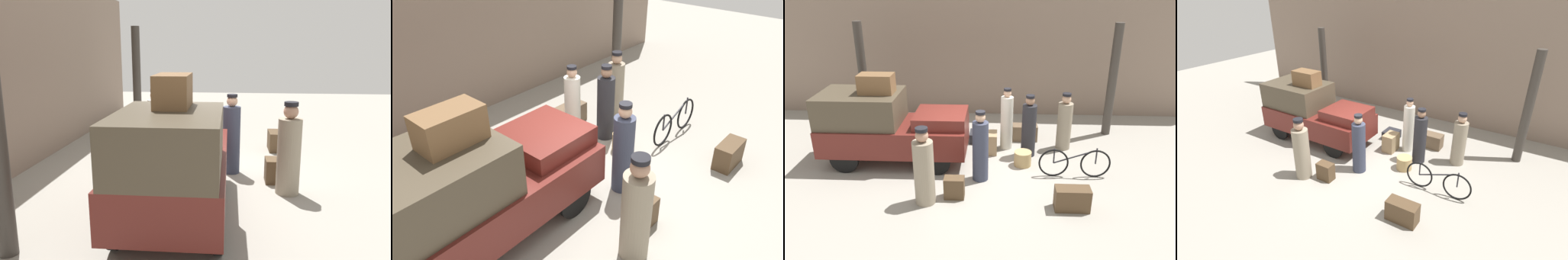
# 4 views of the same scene
# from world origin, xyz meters

# --- Properties ---
(ground_plane) EXTENTS (30.00, 30.00, 0.00)m
(ground_plane) POSITION_xyz_m (0.00, 0.00, 0.00)
(ground_plane) COLOR gray
(station_building_facade) EXTENTS (16.00, 0.15, 4.50)m
(station_building_facade) POSITION_xyz_m (0.00, 4.08, 2.25)
(station_building_facade) COLOR gray
(station_building_facade) RESTS_ON ground
(canopy_pillar_right) EXTENTS (0.26, 0.26, 3.33)m
(canopy_pillar_right) POSITION_xyz_m (3.97, 2.39, 1.67)
(canopy_pillar_right) COLOR #38332D
(canopy_pillar_right) RESTS_ON ground
(truck) EXTENTS (3.68, 1.57, 1.86)m
(truck) POSITION_xyz_m (-2.17, 0.30, 0.98)
(truck) COLOR black
(truck) RESTS_ON ground
(bicycle) EXTENTS (1.72, 0.04, 0.77)m
(bicycle) POSITION_xyz_m (2.50, -0.37, 0.37)
(bicycle) COLOR black
(bicycle) RESTS_ON ground
(wicker_basket) EXTENTS (0.44, 0.44, 0.38)m
(wicker_basket) POSITION_xyz_m (1.29, 0.17, 0.19)
(wicker_basket) COLOR tan
(wicker_basket) RESTS_ON ground
(conductor_in_dark_uniform) EXTENTS (0.40, 0.40, 1.61)m
(conductor_in_dark_uniform) POSITION_xyz_m (2.48, 1.27, 0.73)
(conductor_in_dark_uniform) COLOR gray
(conductor_in_dark_uniform) RESTS_ON ground
(porter_with_bicycle) EXTENTS (0.34, 0.34, 1.74)m
(porter_with_bicycle) POSITION_xyz_m (0.89, 1.22, 0.81)
(porter_with_bicycle) COLOR silver
(porter_with_bicycle) RESTS_ON ground
(porter_standing_middle) EXTENTS (0.38, 0.38, 1.73)m
(porter_standing_middle) POSITION_xyz_m (0.24, -0.58, 0.79)
(porter_standing_middle) COLOR #33384C
(porter_standing_middle) RESTS_ON ground
(porter_carrying_trunk) EXTENTS (0.38, 0.38, 1.70)m
(porter_carrying_trunk) POSITION_xyz_m (1.47, 0.78, 0.78)
(porter_carrying_trunk) COLOR #232328
(porter_carrying_trunk) RESTS_ON ground
(porter_lifting_near_truck) EXTENTS (0.43, 0.43, 1.75)m
(porter_lifting_near_truck) POSITION_xyz_m (-0.90, -1.64, 0.79)
(porter_lifting_near_truck) COLOR gray
(porter_lifting_near_truck) RESTS_ON ground
(trunk_wicker_pale) EXTENTS (0.37, 0.53, 0.57)m
(trunk_wicker_pale) POSITION_xyz_m (0.44, 0.90, 0.29)
(trunk_wicker_pale) COLOR #937A56
(trunk_wicker_pale) RESTS_ON ground
(trunk_large_brown) EXTENTS (0.44, 0.29, 0.49)m
(trunk_large_brown) POSITION_xyz_m (-0.29, -1.42, 0.24)
(trunk_large_brown) COLOR #4C3823
(trunk_large_brown) RESTS_ON ground
(suitcase_tan_flat) EXTENTS (0.72, 0.39, 0.46)m
(suitcase_tan_flat) POSITION_xyz_m (1.45, 1.80, 0.23)
(suitcase_tan_flat) COLOR brown
(suitcase_tan_flat) RESTS_ON ground
(suitcase_small_leather) EXTENTS (0.49, 0.53, 0.29)m
(suitcase_small_leather) POSITION_xyz_m (0.07, 1.63, 0.14)
(suitcase_small_leather) COLOR #232328
(suitcase_small_leather) RESTS_ON ground
(suitcase_black_upright) EXTENTS (0.73, 0.35, 0.50)m
(suitcase_black_upright) POSITION_xyz_m (2.21, -1.76, 0.25)
(suitcase_black_upright) COLOR #4C3823
(suitcase_black_upright) RESTS_ON ground
(trunk_on_truck_roof) EXTENTS (0.84, 0.49, 0.48)m
(trunk_on_truck_roof) POSITION_xyz_m (-2.35, 0.30, 2.09)
(trunk_on_truck_roof) COLOR brown
(trunk_on_truck_roof) RESTS_ON truck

